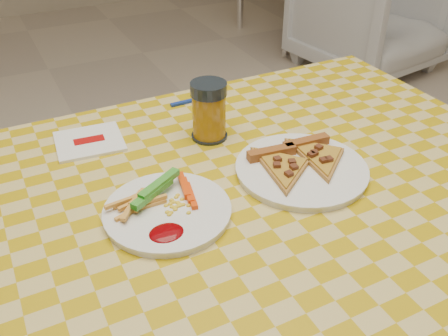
{
  "coord_description": "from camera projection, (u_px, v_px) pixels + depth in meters",
  "views": [
    {
      "loc": [
        -0.37,
        -0.68,
        1.32
      ],
      "look_at": [
        -0.0,
        0.04,
        0.78
      ],
      "focal_mm": 40.0,
      "sensor_mm": 36.0,
      "label": 1
    }
  ],
  "objects": [
    {
      "name": "table",
      "position": [
        234.0,
        216.0,
        1.0
      ],
      "size": [
        1.28,
        0.88,
        0.76
      ],
      "color": "white",
      "rests_on": "ground"
    },
    {
      "name": "plate_left",
      "position": [
        168.0,
        212.0,
        0.88
      ],
      "size": [
        0.23,
        0.23,
        0.01
      ],
      "primitive_type": "cylinder",
      "rotation": [
        0.0,
        0.0,
        0.01
      ],
      "color": "white",
      "rests_on": "table"
    },
    {
      "name": "plate_right",
      "position": [
        301.0,
        170.0,
        0.99
      ],
      "size": [
        0.34,
        0.34,
        0.01
      ],
      "primitive_type": "cylinder",
      "rotation": [
        0.0,
        0.0,
        -0.41
      ],
      "color": "white",
      "rests_on": "table"
    },
    {
      "name": "fries_veggies",
      "position": [
        159.0,
        201.0,
        0.88
      ],
      "size": [
        0.18,
        0.17,
        0.04
      ],
      "color": "#EBA14B",
      "rests_on": "plate_left"
    },
    {
      "name": "pizza_slices",
      "position": [
        299.0,
        160.0,
        1.0
      ],
      "size": [
        0.23,
        0.21,
        0.02
      ],
      "color": "#B18C36",
      "rests_on": "plate_right"
    },
    {
      "name": "drink_glass",
      "position": [
        209.0,
        111.0,
        1.08
      ],
      "size": [
        0.08,
        0.08,
        0.13
      ],
      "color": "black",
      "rests_on": "table"
    },
    {
      "name": "napkin",
      "position": [
        89.0,
        141.0,
        1.09
      ],
      "size": [
        0.15,
        0.14,
        0.01
      ],
      "rotation": [
        0.0,
        0.0,
        -0.09
      ],
      "color": "white",
      "rests_on": "table"
    },
    {
      "name": "fork",
      "position": [
        197.0,
        99.0,
        1.26
      ],
      "size": [
        0.14,
        0.02,
        0.01
      ],
      "rotation": [
        0.0,
        0.0,
        0.02
      ],
      "color": "navy",
      "rests_on": "table"
    },
    {
      "name": "bg_chair",
      "position": [
        373.0,
        8.0,
        3.15
      ],
      "size": [
        0.88,
        0.84,
        0.8
      ],
      "primitive_type": "imported",
      "rotation": [
        0.0,
        0.0,
        0.15
      ],
      "color": "#54301D",
      "rests_on": "ground"
    }
  ]
}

